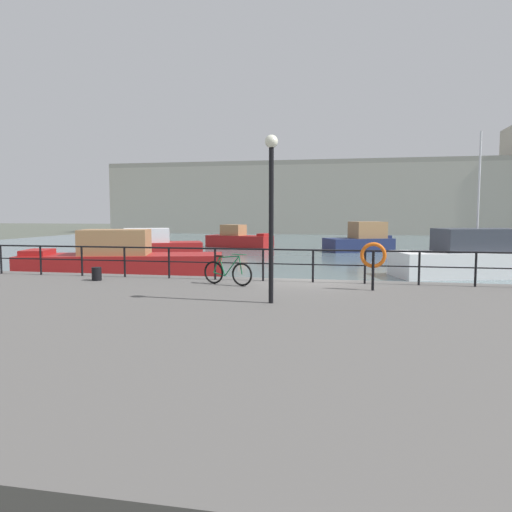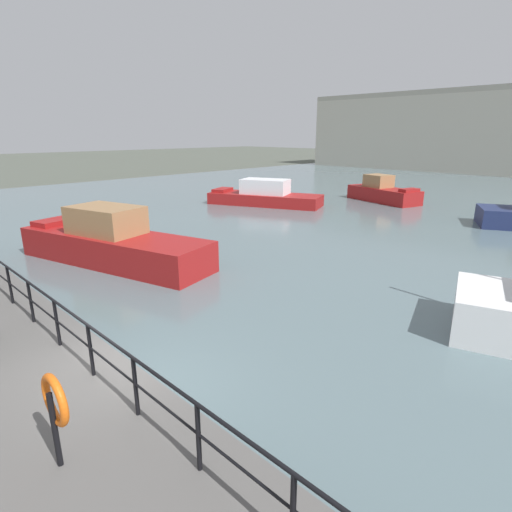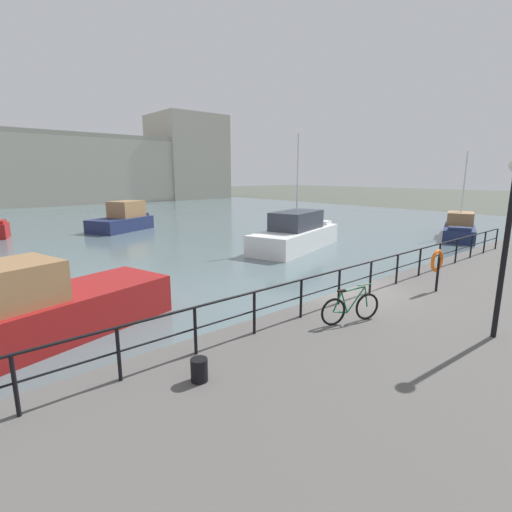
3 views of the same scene
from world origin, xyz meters
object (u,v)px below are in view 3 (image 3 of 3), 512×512
object	(u,v)px
moored_blue_motorboat	(296,234)
harbor_building	(61,167)
life_ring_stand	(437,262)
quay_lamp_post	(509,224)
moored_small_launch	(123,219)
parked_bicycle	(350,308)
moored_cabin_cruiser	(8,321)
moored_red_daysailer	(459,228)
mooring_bollard	(199,370)

from	to	relation	value
moored_blue_motorboat	harbor_building	bearing A→B (deg)	73.11
life_ring_stand	quay_lamp_post	size ratio (longest dim) A/B	0.34
moored_small_launch	parked_bicycle	distance (m)	27.12
moored_small_launch	life_ring_stand	bearing A→B (deg)	-116.70
moored_cabin_cruiser	moored_red_daysailer	world-z (taller)	moored_red_daysailer
life_ring_stand	parked_bicycle	bearing A→B (deg)	177.59
moored_red_daysailer	moored_cabin_cruiser	bearing A→B (deg)	-21.29
moored_small_launch	parked_bicycle	xyz separation A→B (m)	(-4.65, -26.72, 0.38)
moored_cabin_cruiser	mooring_bollard	world-z (taller)	moored_cabin_cruiser
moored_cabin_cruiser	moored_small_launch	bearing A→B (deg)	-133.90
quay_lamp_post	moored_small_launch	bearing A→B (deg)	84.54
moored_small_launch	moored_red_daysailer	xyz separation A→B (m)	(18.10, -20.46, -0.24)
moored_blue_motorboat	life_ring_stand	bearing A→B (deg)	-133.17
moored_blue_motorboat	moored_cabin_cruiser	size ratio (longest dim) A/B	0.89
moored_red_daysailer	parked_bicycle	bearing A→B (deg)	-6.15
moored_red_daysailer	mooring_bollard	size ratio (longest dim) A/B	17.03
harbor_building	moored_cabin_cruiser	xyz separation A→B (m)	(-16.13, -57.38, -5.01)
moored_blue_motorboat	life_ring_stand	xyz separation A→B (m)	(-5.53, -11.48, 0.96)
harbor_building	moored_small_launch	size ratio (longest dim) A/B	12.33
moored_blue_motorboat	moored_small_launch	bearing A→B (deg)	91.46
harbor_building	quay_lamp_post	distance (m)	66.75
parked_bicycle	moored_cabin_cruiser	bearing A→B (deg)	155.91
moored_cabin_cruiser	moored_small_launch	xyz separation A→B (m)	(11.37, 20.58, 0.07)
moored_cabin_cruiser	mooring_bollard	size ratio (longest dim) A/B	21.55
life_ring_stand	quay_lamp_post	bearing A→B (deg)	-134.99
harbor_building	mooring_bollard	distance (m)	65.09
moored_blue_motorboat	quay_lamp_post	size ratio (longest dim) A/B	2.05
parked_bicycle	mooring_bollard	size ratio (longest dim) A/B	3.86
moored_blue_motorboat	mooring_bollard	world-z (taller)	moored_blue_motorboat
harbor_building	parked_bicycle	world-z (taller)	harbor_building
harbor_building	moored_small_launch	distance (m)	37.43
moored_cabin_cruiser	harbor_building	bearing A→B (deg)	-120.69
life_ring_stand	mooring_bollard	bearing A→B (deg)	178.12
moored_red_daysailer	quay_lamp_post	size ratio (longest dim) A/B	1.82
mooring_bollard	life_ring_stand	distance (m)	8.97
moored_cabin_cruiser	parked_bicycle	distance (m)	9.11
moored_cabin_cruiser	moored_small_launch	distance (m)	23.51
harbor_building	mooring_bollard	xyz separation A→B (m)	(-13.94, -63.40, -4.72)
moored_blue_motorboat	moored_red_daysailer	size ratio (longest dim) A/B	1.13
life_ring_stand	harbor_building	bearing A→B (deg)	85.51
moored_blue_motorboat	mooring_bollard	bearing A→B (deg)	-159.73
moored_blue_motorboat	moored_red_daysailer	bearing A→B (deg)	-38.92
harbor_building	moored_blue_motorboat	size ratio (longest dim) A/B	8.79
moored_red_daysailer	quay_lamp_post	bearing A→B (deg)	1.80
moored_red_daysailer	parked_bicycle	xyz separation A→B (m)	(-22.75, -6.26, 0.62)
harbor_building	moored_red_daysailer	xyz separation A→B (m)	(13.34, -57.25, -5.18)
moored_cabin_cruiser	life_ring_stand	bearing A→B (deg)	135.42
parked_bicycle	life_ring_stand	bearing A→B (deg)	15.90
moored_small_launch	moored_red_daysailer	bearing A→B (deg)	-74.68
harbor_building	moored_cabin_cruiser	world-z (taller)	harbor_building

